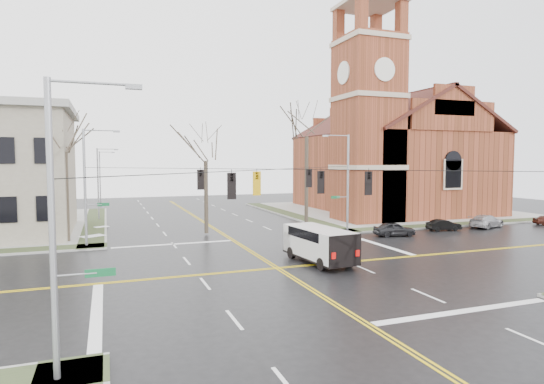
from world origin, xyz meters
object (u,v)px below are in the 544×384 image
object	(u,v)px
signal_pole_nw	(87,184)
parked_car_b	(444,225)
streetlight_north_b	(101,175)
streetlight_north_a	(99,181)
signal_pole_ne	(346,179)
signal_pole_sw	(59,221)
parked_car_a	(394,229)
parked_car_c	(486,221)
church	(386,147)
tree_nw_near	(206,156)
tree_ne	(307,130)
tree_nw_far	(65,146)
cargo_van	(317,242)

from	to	relation	value
signal_pole_nw	parked_car_b	xyz separation A→B (m)	(31.77, -2.78, -4.41)
streetlight_north_b	streetlight_north_a	bearing A→B (deg)	-90.00
signal_pole_ne	signal_pole_sw	distance (m)	32.28
parked_car_a	signal_pole_sw	bearing A→B (deg)	136.42
streetlight_north_a	parked_car_c	xyz separation A→B (m)	(36.51, -19.13, -3.82)
church	tree_nw_near	xyz separation A→B (m)	(-26.27, -10.64, -1.29)
church	signal_pole_ne	xyz separation A→B (m)	(-13.44, -13.28, -3.48)
church	signal_pole_sw	world-z (taller)	church
church	streetlight_north_a	world-z (taller)	church
tree_nw_near	tree_ne	world-z (taller)	tree_ne
tree_nw_far	tree_nw_near	bearing A→B (deg)	0.05
church	cargo_van	bearing A→B (deg)	-132.00
parked_car_c	streetlight_north_b	bearing A→B (deg)	25.02
streetlight_north_b	parked_car_c	size ratio (longest dim) A/B	1.79
signal_pole_nw	parked_car_b	size ratio (longest dim) A/B	2.75
streetlight_north_b	tree_ne	size ratio (longest dim) A/B	0.60
signal_pole_sw	parked_car_a	distance (m)	32.16
streetlight_north_a	cargo_van	bearing A→B (deg)	-63.20
tree_nw_near	streetlight_north_b	bearing A→B (deg)	105.12
church	parked_car_b	bearing A→B (deg)	-105.04
tree_nw_near	tree_ne	distance (m)	9.95
parked_car_c	cargo_van	bearing A→B (deg)	91.67
church	signal_pole_ne	world-z (taller)	church
signal_pole_ne	parked_car_a	xyz separation A→B (m)	(2.79, -3.79, -4.32)
cargo_van	tree_nw_near	xyz separation A→B (m)	(-4.62, 13.40, 5.79)
parked_car_a	cargo_van	bearing A→B (deg)	131.75
signal_pole_sw	parked_car_c	world-z (taller)	signal_pole_sw
streetlight_north_a	signal_pole_ne	bearing A→B (deg)	-36.90
parked_car_b	parked_car_c	bearing A→B (deg)	-80.02
streetlight_north_a	tree_nw_far	size ratio (longest dim) A/B	0.73
signal_pole_nw	streetlight_north_a	bearing A→B (deg)	87.68
parked_car_a	parked_car_c	world-z (taller)	parked_car_c
signal_pole_nw	tree_nw_far	xyz separation A→B (m)	(-1.69, 2.63, 2.96)
tree_nw_far	signal_pole_ne	bearing A→B (deg)	-6.18
parked_car_c	tree_nw_far	size ratio (longest dim) A/B	0.41
cargo_van	parked_car_a	bearing A→B (deg)	26.71
cargo_van	parked_car_c	world-z (taller)	cargo_van
church	tree_nw_far	bearing A→B (deg)	-164.26
streetlight_north_a	tree_nw_far	world-z (taller)	tree_nw_far
parked_car_b	signal_pole_nw	bearing A→B (deg)	93.35
signal_pole_ne	parked_car_a	world-z (taller)	signal_pole_ne
church	tree_nw_near	world-z (taller)	church
church	signal_pole_sw	xyz separation A→B (m)	(-36.09, -36.28, -3.48)
tree_nw_far	tree_nw_near	world-z (taller)	tree_nw_far
signal_pole_nw	cargo_van	bearing A→B (deg)	-36.69
streetlight_north_a	tree_nw_far	xyz separation A→B (m)	(-2.35, -13.87, 3.44)
parked_car_c	signal_pole_sw	bearing A→B (deg)	100.71
tree_ne	church	bearing A→B (deg)	34.18
streetlight_north_b	church	bearing A→B (deg)	-33.25
signal_pole_sw	streetlight_north_a	size ratio (longest dim) A/B	1.12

